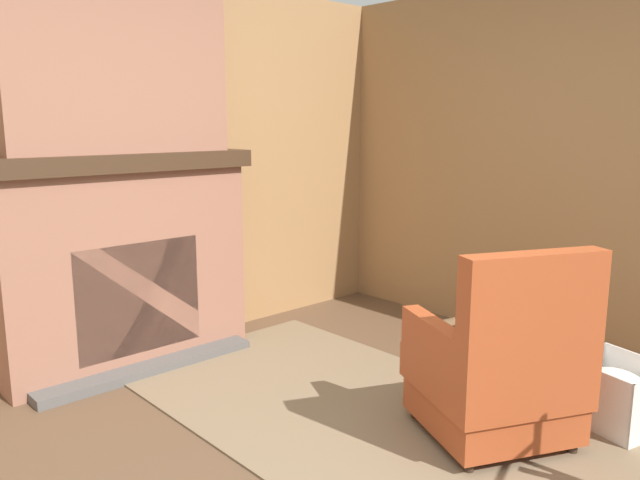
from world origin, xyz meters
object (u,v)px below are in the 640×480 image
(firewood_stack, at_px, (475,337))
(laundry_basket, at_px, (615,392))
(oil_lamp_vase, at_px, (35,139))
(storage_case, at_px, (170,141))
(armchair, at_px, (499,373))

(firewood_stack, bearing_deg, laundry_basket, -17.18)
(oil_lamp_vase, relative_size, storage_case, 1.09)
(laundry_basket, relative_size, oil_lamp_vase, 2.11)
(firewood_stack, bearing_deg, storage_case, -135.82)
(laundry_basket, bearing_deg, firewood_stack, 162.82)
(armchair, distance_m, laundry_basket, 0.72)
(storage_case, bearing_deg, firewood_stack, 44.18)
(armchair, height_order, laundry_basket, armchair)
(armchair, relative_size, laundry_basket, 1.86)
(laundry_basket, xyz_separation_m, oil_lamp_vase, (-2.55, -1.96, 1.29))
(armchair, distance_m, firewood_stack, 1.23)
(armchair, relative_size, storage_case, 4.25)
(laundry_basket, distance_m, storage_case, 3.05)
(armchair, height_order, storage_case, storage_case)
(laundry_basket, height_order, storage_case, storage_case)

